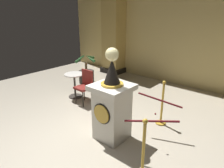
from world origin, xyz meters
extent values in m
plane|color=#B2A893|center=(0.00, 0.00, 0.00)|extent=(10.51, 10.51, 0.00)
cube|color=tan|center=(0.00, 4.47, 1.85)|extent=(10.51, 0.16, 3.71)
cube|color=silver|center=(0.31, 0.37, 0.53)|extent=(0.58, 0.58, 1.07)
cube|color=silver|center=(0.31, 0.37, 1.12)|extent=(0.73, 0.73, 0.10)
cylinder|color=gold|center=(0.31, 0.07, 0.66)|extent=(0.37, 0.03, 0.37)
cylinder|color=black|center=(0.31, 0.08, 0.66)|extent=(0.42, 0.01, 0.42)
cylinder|color=gold|center=(0.31, 0.37, 1.19)|extent=(0.44, 0.44, 0.04)
cone|color=black|center=(0.31, 0.37, 1.44)|extent=(0.32, 0.32, 0.47)
cylinder|color=gold|center=(0.31, 0.37, 1.67)|extent=(0.03, 0.03, 0.06)
sphere|color=beige|center=(0.31, 0.37, 1.76)|extent=(0.25, 0.25, 0.25)
cylinder|color=gold|center=(1.40, -0.18, 0.50)|extent=(0.05, 0.05, 0.99)
sphere|color=gold|center=(1.40, -0.18, 1.03)|extent=(0.08, 0.08, 0.08)
cylinder|color=gold|center=(0.82, 1.54, 0.01)|extent=(0.24, 0.24, 0.03)
cylinder|color=gold|center=(0.82, 1.54, 0.49)|extent=(0.05, 0.05, 0.98)
sphere|color=gold|center=(0.82, 1.54, 1.02)|extent=(0.08, 0.08, 0.08)
cylinder|color=#591419|center=(1.26, 0.25, 0.79)|extent=(0.87, 0.33, 0.22)
cylinder|color=#591419|center=(0.96, 1.11, 0.79)|extent=(0.87, 0.33, 0.22)
sphere|color=#591419|center=(1.11, 0.68, 0.70)|extent=(0.04, 0.04, 0.04)
cube|color=black|center=(-2.78, 4.13, 0.10)|extent=(0.88, 0.88, 0.20)
cube|color=tan|center=(-2.78, 4.13, 1.78)|extent=(0.76, 0.76, 3.56)
cylinder|color=#2D2823|center=(-2.63, 2.37, 0.22)|extent=(0.54, 0.54, 0.45)
cylinder|color=brown|center=(-2.63, 2.37, 0.60)|extent=(0.08, 0.08, 0.31)
cone|color=#265928|center=(-2.42, 2.37, 0.93)|extent=(0.45, 0.10, 0.22)
cone|color=#265928|center=(-2.67, 2.59, 0.93)|extent=(0.14, 0.45, 0.26)
cone|color=#265928|center=(-2.85, 2.40, 0.93)|extent=(0.43, 0.15, 0.33)
cone|color=#265928|center=(-2.67, 2.15, 0.93)|extent=(0.14, 0.44, 0.28)
cylinder|color=#332D28|center=(-1.93, 1.25, 0.01)|extent=(0.41, 0.41, 0.03)
cylinder|color=#332D28|center=(-1.93, 1.25, 0.36)|extent=(0.06, 0.06, 0.72)
cylinder|color=silver|center=(-1.93, 1.25, 0.72)|extent=(0.58, 0.58, 0.03)
cylinder|color=black|center=(-1.54, 0.94, 0.23)|extent=(0.03, 0.03, 0.45)
cylinder|color=black|center=(-1.22, 0.94, 0.23)|extent=(0.03, 0.03, 0.45)
cylinder|color=black|center=(-1.53, 1.26, 0.23)|extent=(0.03, 0.03, 0.45)
cylinder|color=black|center=(-1.21, 1.26, 0.23)|extent=(0.03, 0.03, 0.45)
cube|color=maroon|center=(-1.38, 1.10, 0.48)|extent=(0.41, 0.41, 0.06)
cube|color=maroon|center=(-1.37, 1.27, 0.73)|extent=(0.40, 0.06, 0.45)
camera|label=1|loc=(2.73, -2.45, 2.54)|focal=33.13mm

